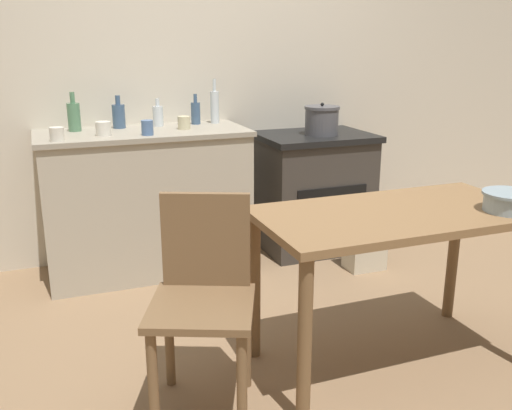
% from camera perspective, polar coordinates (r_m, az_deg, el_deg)
% --- Properties ---
extents(ground_plane, '(14.00, 14.00, 0.00)m').
position_cam_1_polar(ground_plane, '(2.85, 3.83, -14.24)').
color(ground_plane, '#896B4C').
extents(wall_back, '(8.00, 0.07, 2.55)m').
position_cam_1_polar(wall_back, '(3.95, -5.71, 13.73)').
color(wall_back, beige).
rests_on(wall_back, ground_plane).
extents(counter_cabinet, '(1.27, 0.59, 0.91)m').
position_cam_1_polar(counter_cabinet, '(3.68, -10.89, 0.34)').
color(counter_cabinet, '#B2A893').
rests_on(counter_cabinet, ground_plane).
extents(stove, '(0.76, 0.61, 0.82)m').
position_cam_1_polar(stove, '(4.04, 5.71, 1.39)').
color(stove, '#38332D').
rests_on(stove, ground_plane).
extents(work_table, '(1.22, 0.63, 0.73)m').
position_cam_1_polar(work_table, '(2.57, 13.77, -2.85)').
color(work_table, olive).
rests_on(work_table, ground_plane).
extents(chair, '(0.52, 0.52, 0.86)m').
position_cam_1_polar(chair, '(2.29, -5.28, -8.96)').
color(chair, brown).
rests_on(chair, ground_plane).
extents(flour_sack, '(0.24, 0.17, 0.33)m').
position_cam_1_polar(flour_sack, '(3.77, 10.85, -3.91)').
color(flour_sack, beige).
rests_on(flour_sack, ground_plane).
extents(stock_pot, '(0.24, 0.24, 0.22)m').
position_cam_1_polar(stock_pot, '(3.91, 6.59, 8.41)').
color(stock_pot, '#4C4C51').
rests_on(stock_pot, stove).
extents(mixing_bowl_large, '(0.23, 0.23, 0.09)m').
position_cam_1_polar(mixing_bowl_large, '(2.68, 24.04, 0.41)').
color(mixing_bowl_large, '#93A8B2').
rests_on(mixing_bowl_large, work_table).
extents(bottle_far_left, '(0.06, 0.06, 0.20)m').
position_cam_1_polar(bottle_far_left, '(3.80, -6.06, 9.18)').
color(bottle_far_left, '#3D5675').
rests_on(bottle_far_left, counter_cabinet).
extents(bottle_left, '(0.08, 0.08, 0.23)m').
position_cam_1_polar(bottle_left, '(3.64, -17.75, 8.46)').
color(bottle_left, '#517F5B').
rests_on(bottle_left, counter_cabinet).
extents(bottle_mid_left, '(0.06, 0.06, 0.29)m').
position_cam_1_polar(bottle_mid_left, '(3.82, -4.15, 9.83)').
color(bottle_mid_left, silver).
rests_on(bottle_mid_left, counter_cabinet).
extents(bottle_center_left, '(0.07, 0.07, 0.18)m').
position_cam_1_polar(bottle_center_left, '(3.74, -9.77, 8.82)').
color(bottle_center_left, silver).
rests_on(bottle_center_left, counter_cabinet).
extents(bottle_center, '(0.08, 0.08, 0.20)m').
position_cam_1_polar(bottle_center, '(3.70, -13.57, 8.69)').
color(bottle_center, '#3D5675').
rests_on(bottle_center, counter_cabinet).
extents(cup_center_right, '(0.08, 0.08, 0.08)m').
position_cam_1_polar(cup_center_right, '(3.59, -7.21, 8.17)').
color(cup_center_right, beige).
rests_on(cup_center_right, counter_cabinet).
extents(cup_mid_right, '(0.08, 0.08, 0.08)m').
position_cam_1_polar(cup_mid_right, '(3.32, -19.29, 6.70)').
color(cup_mid_right, silver).
rests_on(cup_mid_right, counter_cabinet).
extents(cup_right, '(0.09, 0.09, 0.08)m').
position_cam_1_polar(cup_right, '(3.43, -15.02, 7.39)').
color(cup_right, silver).
rests_on(cup_right, counter_cabinet).
extents(cup_far_right, '(0.07, 0.07, 0.09)m').
position_cam_1_polar(cup_far_right, '(3.39, -10.81, 7.60)').
color(cup_far_right, '#4C6B99').
rests_on(cup_far_right, counter_cabinet).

